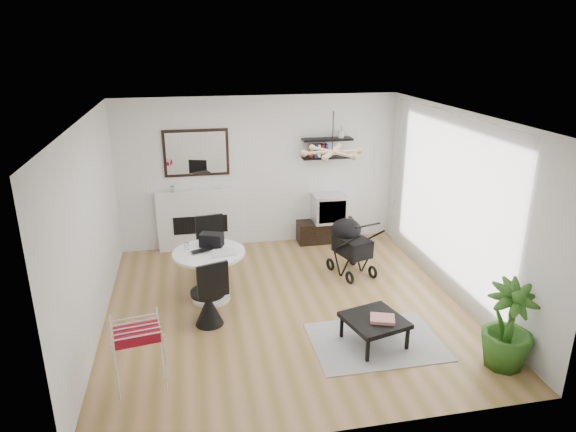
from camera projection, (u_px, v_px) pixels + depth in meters
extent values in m
plane|color=olive|center=(287.00, 307.00, 7.32)|extent=(5.00, 5.00, 0.00)
plane|color=white|center=(286.00, 116.00, 6.43)|extent=(5.00, 5.00, 0.00)
plane|color=white|center=(260.00, 172.00, 9.19)|extent=(5.00, 0.00, 5.00)
plane|color=white|center=(91.00, 231.00, 6.41)|extent=(0.00, 5.00, 5.00)
plane|color=white|center=(458.00, 206.00, 7.33)|extent=(0.00, 5.00, 5.00)
cube|color=white|center=(445.00, 202.00, 7.50)|extent=(0.04, 3.60, 2.60)
cube|color=white|center=(200.00, 220.00, 9.18)|extent=(1.50, 0.15, 1.10)
cube|color=black|center=(201.00, 224.00, 9.14)|extent=(0.95, 0.06, 0.32)
cube|color=black|center=(196.00, 153.00, 8.84)|extent=(1.12, 0.03, 0.82)
cube|color=white|center=(196.00, 153.00, 8.82)|extent=(1.02, 0.01, 0.72)
cube|color=black|center=(327.00, 157.00, 9.21)|extent=(0.90, 0.25, 0.04)
cube|color=black|center=(327.00, 139.00, 9.10)|extent=(0.90, 0.25, 0.04)
cube|color=black|center=(326.00, 231.00, 9.61)|extent=(1.07, 0.37, 0.40)
cube|color=silver|center=(329.00, 208.00, 9.46)|extent=(0.59, 0.52, 0.52)
cube|color=black|center=(333.00, 212.00, 9.23)|extent=(0.50, 0.01, 0.41)
cylinder|color=white|center=(211.00, 297.00, 7.52)|extent=(0.56, 0.56, 0.06)
cylinder|color=white|center=(210.00, 275.00, 7.41)|extent=(0.14, 0.14, 0.66)
cylinder|color=white|center=(209.00, 253.00, 7.29)|extent=(1.03, 1.03, 0.04)
imported|color=black|center=(203.00, 252.00, 7.25)|extent=(0.37, 0.30, 0.02)
cube|color=black|center=(212.00, 240.00, 7.45)|extent=(0.37, 0.30, 0.20)
cube|color=white|center=(223.00, 253.00, 7.24)|extent=(0.38, 0.33, 0.01)
cylinder|color=white|center=(187.00, 246.00, 7.34)|extent=(0.07, 0.07, 0.11)
cylinder|color=black|center=(213.00, 251.00, 7.98)|extent=(0.48, 0.48, 0.05)
cone|color=black|center=(214.00, 266.00, 8.07)|extent=(0.39, 0.39, 0.46)
cube|color=black|center=(210.00, 230.00, 8.09)|extent=(0.44, 0.11, 0.49)
cylinder|color=black|center=(208.00, 292.00, 6.73)|extent=(0.46, 0.46, 0.05)
cone|color=black|center=(209.00, 309.00, 6.81)|extent=(0.38, 0.38, 0.44)
cube|color=black|center=(213.00, 281.00, 6.47)|extent=(0.41, 0.17, 0.47)
cube|color=maroon|center=(137.00, 332.00, 5.38)|extent=(0.50, 0.33, 0.12)
cube|color=black|center=(352.00, 246.00, 8.19)|extent=(0.56, 0.69, 0.28)
ellipsoid|color=black|center=(346.00, 229.00, 8.27)|extent=(0.48, 0.48, 0.34)
cylinder|color=black|center=(368.00, 225.00, 7.72)|extent=(0.43, 0.16, 0.03)
torus|color=black|center=(330.00, 264.00, 8.46)|extent=(0.11, 0.22, 0.21)
torus|color=black|center=(352.00, 259.00, 8.66)|extent=(0.11, 0.22, 0.21)
torus|color=black|center=(350.00, 278.00, 7.99)|extent=(0.11, 0.22, 0.21)
torus|color=black|center=(373.00, 272.00, 8.19)|extent=(0.11, 0.22, 0.21)
cube|color=#9D9D9D|center=(376.00, 342.00, 6.47)|extent=(1.62, 1.17, 0.01)
cube|color=black|center=(375.00, 320.00, 6.34)|extent=(0.83, 0.83, 0.06)
cube|color=black|center=(368.00, 350.00, 6.03)|extent=(0.04, 0.04, 0.29)
cube|color=black|center=(407.00, 338.00, 6.27)|extent=(0.04, 0.04, 0.29)
cube|color=black|center=(342.00, 327.00, 6.52)|extent=(0.04, 0.04, 0.29)
cube|color=black|center=(379.00, 316.00, 6.76)|extent=(0.04, 0.04, 0.29)
cube|color=#E13D38|center=(382.00, 319.00, 6.27)|extent=(0.35, 0.32, 0.04)
imported|color=#2E611B|center=(508.00, 326.00, 5.85)|extent=(0.62, 0.62, 1.06)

